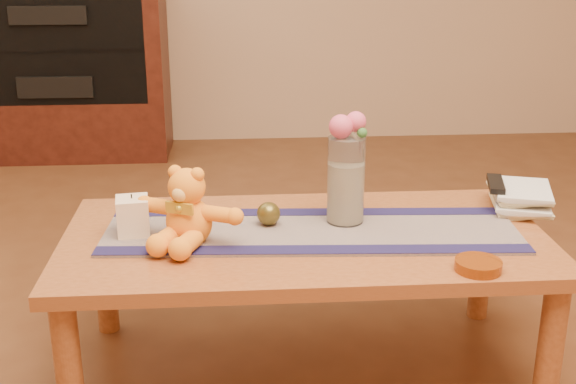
{
  "coord_description": "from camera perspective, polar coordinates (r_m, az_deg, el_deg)",
  "views": [
    {
      "loc": [
        -0.2,
        -1.98,
        1.27
      ],
      "look_at": [
        -0.05,
        0.0,
        0.58
      ],
      "focal_mm": 46.07,
      "sensor_mm": 36.0,
      "label": 1
    }
  ],
  "objects": [
    {
      "name": "media_cabinet",
      "position": [
        4.62,
        -16.94,
        9.43
      ],
      "size": [
        1.2,
        0.5,
        1.1
      ],
      "primitive_type": "cube",
      "color": "black",
      "rests_on": "floor"
    },
    {
      "name": "glass_vase",
      "position": [
        2.18,
        4.49,
        0.92
      ],
      "size": [
        0.11,
        0.11,
        0.26
      ],
      "primitive_type": "cylinder",
      "color": "silver",
      "rests_on": "persian_runner"
    },
    {
      "name": "book_lower",
      "position": [
        2.42,
        15.73,
        -0.59
      ],
      "size": [
        0.23,
        0.27,
        0.02
      ],
      "primitive_type": "imported",
      "rotation": [
        0.0,
        0.0,
        -0.34
      ],
      "color": "#FBF0C2",
      "rests_on": "book_bottom"
    },
    {
      "name": "bronze_ball",
      "position": [
        2.18,
        -1.51,
        -1.68
      ],
      "size": [
        0.07,
        0.07,
        0.07
      ],
      "primitive_type": "sphere",
      "rotation": [
        0.0,
        0.0,
        -0.07
      ],
      "color": "#51461B",
      "rests_on": "persian_runner"
    },
    {
      "name": "blue_flower_side",
      "position": [
        2.15,
        3.72,
        4.86
      ],
      "size": [
        0.04,
        0.04,
        0.04
      ],
      "primitive_type": "sphere",
      "color": "#5165B1",
      "rests_on": "glass_vase"
    },
    {
      "name": "blue_flower_back",
      "position": [
        2.17,
        4.72,
        5.18
      ],
      "size": [
        0.04,
        0.04,
        0.04
      ],
      "primitive_type": "sphere",
      "color": "#5165B1",
      "rests_on": "glass_vase"
    },
    {
      "name": "runner_border_far",
      "position": [
        2.29,
        1.68,
        -1.55
      ],
      "size": [
        1.2,
        0.13,
        0.0
      ],
      "primitive_type": "cube",
      "rotation": [
        0.0,
        0.0,
        -0.06
      ],
      "color": "#191540",
      "rests_on": "persian_runner"
    },
    {
      "name": "stereo_upper",
      "position": [
        4.46,
        -17.68,
        13.03
      ],
      "size": [
        0.42,
        0.28,
        0.1
      ],
      "primitive_type": "cube",
      "color": "black",
      "rests_on": "media_cabinet"
    },
    {
      "name": "table_leg_bl",
      "position": [
        2.54,
        -13.96,
        -6.17
      ],
      "size": [
        0.07,
        0.07,
        0.41
      ],
      "primitive_type": "cylinder",
      "color": "brown",
      "rests_on": "floor"
    },
    {
      "name": "table_leg_fl",
      "position": [
        2.04,
        -16.56,
        -13.12
      ],
      "size": [
        0.07,
        0.07,
        0.41
      ],
      "primitive_type": "cylinder",
      "color": "brown",
      "rests_on": "floor"
    },
    {
      "name": "table_leg_fr",
      "position": [
        2.16,
        19.57,
        -11.54
      ],
      "size": [
        0.07,
        0.07,
        0.41
      ],
      "primitive_type": "cylinder",
      "color": "brown",
      "rests_on": "floor"
    },
    {
      "name": "stereo_lower",
      "position": [
        4.51,
        -17.18,
        8.05
      ],
      "size": [
        0.42,
        0.28,
        0.12
      ],
      "primitive_type": "cube",
      "color": "black",
      "rests_on": "media_cabinet"
    },
    {
      "name": "cabinet_shelf",
      "position": [
        4.46,
        -17.48,
        10.49
      ],
      "size": [
        1.02,
        0.2,
        0.02
      ],
      "primitive_type": "cube",
      "color": "black",
      "rests_on": "media_cabinet"
    },
    {
      "name": "book_upper",
      "position": [
        2.42,
        15.5,
        -0.1
      ],
      "size": [
        0.2,
        0.24,
        0.02
      ],
      "primitive_type": "imported",
      "rotation": [
        0.0,
        0.0,
        -0.15
      ],
      "color": "#FBF0C2",
      "rests_on": "book_lower"
    },
    {
      "name": "potpourri_fill",
      "position": [
        2.19,
        4.46,
        -0.04
      ],
      "size": [
        0.09,
        0.09,
        0.18
      ],
      "primitive_type": "cylinder",
      "color": "beige",
      "rests_on": "glass_vase"
    },
    {
      "name": "floor",
      "position": [
        2.36,
        1.25,
        -13.41
      ],
      "size": [
        5.5,
        5.5,
        0.0
      ],
      "primitive_type": "plane",
      "color": "#502B17",
      "rests_on": "ground"
    },
    {
      "name": "teddy_bear",
      "position": [
        2.06,
        -7.69,
        -1.08
      ],
      "size": [
        0.38,
        0.35,
        0.21
      ],
      "primitive_type": null,
      "rotation": [
        0.0,
        0.0,
        -0.43
      ],
      "color": "orange",
      "rests_on": "persian_runner"
    },
    {
      "name": "tv_remote",
      "position": [
        2.4,
        15.74,
        0.61
      ],
      "size": [
        0.08,
        0.17,
        0.02
      ],
      "primitive_type": "cube",
      "rotation": [
        0.0,
        0.0,
        -0.25
      ],
      "color": "black",
      "rests_on": "book_top"
    },
    {
      "name": "cabinet_cavity",
      "position": [
        4.38,
        -17.72,
        10.31
      ],
      "size": [
        1.02,
        0.03,
        0.61
      ],
      "primitive_type": "cube",
      "color": "black",
      "rests_on": "media_cabinet"
    },
    {
      "name": "coffee_table_top",
      "position": [
        2.16,
        1.33,
        -3.74
      ],
      "size": [
        1.4,
        0.7,
        0.04
      ],
      "primitive_type": "cube",
      "color": "brown",
      "rests_on": "floor"
    },
    {
      "name": "pillar_candle",
      "position": [
        2.16,
        -11.88,
        -1.82
      ],
      "size": [
        0.1,
        0.1,
        0.11
      ],
      "primitive_type": "cube",
      "rotation": [
        0.0,
        0.0,
        0.13
      ],
      "color": "beige",
      "rests_on": "persian_runner"
    },
    {
      "name": "candle_wick",
      "position": [
        2.14,
        -11.99,
        -0.32
      ],
      "size": [
        0.0,
        0.0,
        0.01
      ],
      "primitive_type": "cylinder",
      "rotation": [
        0.0,
        0.0,
        0.13
      ],
      "color": "black",
      "rests_on": "pillar_candle"
    },
    {
      "name": "rose_left",
      "position": [
        2.12,
        4.11,
        5.06
      ],
      "size": [
        0.07,
        0.07,
        0.07
      ],
      "primitive_type": "sphere",
      "color": "#D84C6E",
      "rests_on": "glass_vase"
    },
    {
      "name": "persian_runner",
      "position": [
        2.16,
        1.84,
        -3.04
      ],
      "size": [
        1.22,
        0.42,
        0.01
      ],
      "primitive_type": "cube",
      "rotation": [
        0.0,
        0.0,
        -0.06
      ],
      "color": "#181C45",
      "rests_on": "coffee_table_top"
    },
    {
      "name": "leaf_sprig",
      "position": [
        2.13,
        5.74,
        4.57
      ],
      "size": [
        0.03,
        0.03,
        0.03
      ],
      "primitive_type": "sphere",
      "color": "#33662D",
      "rests_on": "glass_vase"
    },
    {
      "name": "amber_dish",
      "position": [
        1.98,
        14.47,
        -5.51
      ],
      "size": [
        0.13,
        0.13,
        0.03
      ],
      "primitive_type": "cylinder",
      "rotation": [
        0.0,
        0.0,
        -0.11
      ],
      "color": "#BF5914",
      "rests_on": "coffee_table_top"
    },
    {
      "name": "book_top",
      "position": [
        2.41,
        15.78,
        0.27
      ],
      "size": [
        0.22,
        0.26,
        0.02
      ],
      "primitive_type": "imported",
      "rotation": [
        0.0,
        0.0,
        -0.3
      ],
      "color": "#FBF0C2",
      "rests_on": "book_upper"
    },
    {
      "name": "rose_right",
      "position": [
        2.14,
        5.26,
        5.43
      ],
      "size": [
        0.06,
        0.06,
        0.06
      ],
      "primitive_type": "sphere",
      "color": "#D84C6E",
      "rests_on": "glass_vase"
    },
    {
      "name": "table_leg_br",
      "position": [
        2.64,
        14.7,
        -5.27
      ],
      "size": [
        0.07,
        0.07,
        0.41
      ],
      "primitive_type": "cylinder",
      "color": "brown",
      "rests_on": "floor"
    },
    {
      "name": "runner_border_near",
      "position": [
        2.02,
        2.03,
        -4.46
      ],
      "size": [
        1.2,
        0.13,
        0.0
      ],
      "primitive_type": "cube",
      "rotation": [
        0.0,
        0.0,
        -0.06
      ],
      "color": "#191540",
      "rests_on": "persian_runner"
    },
    {
      "name": "book_bottom",
      "position": [
        2.43,
        15.56,
        -0.98
      ],
      "size": [
        0.21,
        0.25,
        0.02
      ],
      "primitive_type": "imported",
      "rotation": [
        0.0,
        0.0,
        -0.2
      ],
      "color": "#FBF0C2",
      "rests_on": "coffee_table_top"
    }
  ]
}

